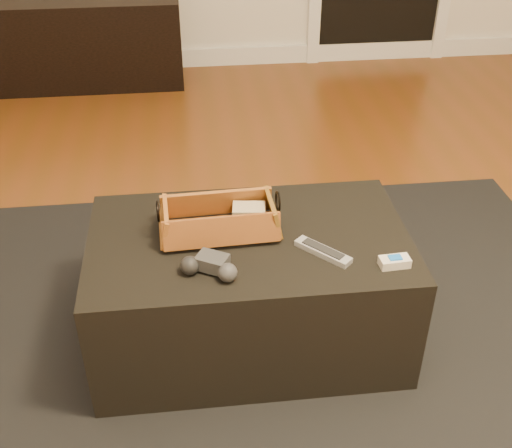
{
  "coord_description": "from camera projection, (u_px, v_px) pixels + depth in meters",
  "views": [
    {
      "loc": [
        -0.05,
        -1.6,
        1.58
      ],
      "look_at": [
        0.14,
        0.0,
        0.49
      ],
      "focal_mm": 45.0,
      "sensor_mm": 36.0,
      "label": 1
    }
  ],
  "objects": [
    {
      "name": "baseboard",
      "position": [
        191.0,
        58.0,
        4.42
      ],
      "size": [
        5.0,
        0.04,
        0.12
      ],
      "primitive_type": "cube",
      "color": "white",
      "rests_on": "floor"
    },
    {
      "name": "floor",
      "position": [
        216.0,
        346.0,
        2.21
      ],
      "size": [
        5.0,
        5.5,
        0.01
      ],
      "primitive_type": "cube",
      "color": "brown",
      "rests_on": "ground"
    },
    {
      "name": "cloth_bundle",
      "position": [
        249.0,
        214.0,
        2.02
      ],
      "size": [
        0.11,
        0.08,
        0.06
      ],
      "primitive_type": "cube",
      "rotation": [
        0.0,
        0.0,
        -0.13
      ],
      "color": "#C4B288",
      "rests_on": "wicker_basket"
    },
    {
      "name": "cream_gadget",
      "position": [
        395.0,
        262.0,
        1.86
      ],
      "size": [
        0.09,
        0.05,
        0.03
      ],
      "color": "beige",
      "rests_on": "ottoman"
    },
    {
      "name": "ottoman",
      "position": [
        249.0,
        289.0,
        2.11
      ],
      "size": [
        1.0,
        0.6,
        0.42
      ],
      "primitive_type": "cube",
      "color": "black",
      "rests_on": "area_rug"
    },
    {
      "name": "media_cabinet",
      "position": [
        72.0,
        42.0,
        4.05
      ],
      "size": [
        1.37,
        0.45,
        0.54
      ],
      "primitive_type": "cube",
      "color": "black",
      "rests_on": "floor"
    },
    {
      "name": "area_rug",
      "position": [
        251.0,
        347.0,
        2.19
      ],
      "size": [
        2.6,
        2.0,
        0.01
      ],
      "primitive_type": "cube",
      "color": "black",
      "rests_on": "floor"
    },
    {
      "name": "wicker_basket",
      "position": [
        219.0,
        221.0,
        1.99
      ],
      "size": [
        0.38,
        0.21,
        0.13
      ],
      "color": "brown",
      "rests_on": "ottoman"
    },
    {
      "name": "tv_remote",
      "position": [
        214.0,
        229.0,
        1.99
      ],
      "size": [
        0.2,
        0.07,
        0.02
      ],
      "primitive_type": "cube",
      "rotation": [
        0.0,
        0.0,
        0.15
      ],
      "color": "black",
      "rests_on": "wicker_basket"
    },
    {
      "name": "silver_remote",
      "position": [
        323.0,
        251.0,
        1.91
      ],
      "size": [
        0.16,
        0.16,
        0.02
      ],
      "color": "#9C9EA3",
      "rests_on": "ottoman"
    },
    {
      "name": "game_controller",
      "position": [
        210.0,
        266.0,
        1.82
      ],
      "size": [
        0.18,
        0.14,
        0.06
      ],
      "color": "#303032",
      "rests_on": "ottoman"
    }
  ]
}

